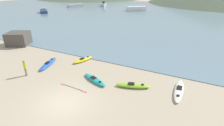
{
  "coord_description": "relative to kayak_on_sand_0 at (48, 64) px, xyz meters",
  "views": [
    {
      "loc": [
        7.84,
        -7.78,
        7.99
      ],
      "look_at": [
        0.48,
        6.83,
        0.5
      ],
      "focal_mm": 28.0,
      "sensor_mm": 36.0,
      "label": 1
    }
  ],
  "objects": [
    {
      "name": "kayak_on_sand_4",
      "position": [
        6.21,
        -0.62,
        -0.03
      ],
      "size": [
        3.0,
        1.78,
        0.32
      ],
      "color": "teal",
      "rests_on": "ground_plane"
    },
    {
      "name": "kayak_on_sand_1",
      "position": [
        9.64,
        -0.04,
        -0.0
      ],
      "size": [
        2.95,
        1.61,
        0.37
      ],
      "color": "#8CCC2D",
      "rests_on": "ground_plane"
    },
    {
      "name": "ground_plane",
      "position": [
        5.87,
        -4.26,
        -0.17
      ],
      "size": [
        400.0,
        400.0,
        0.0
      ],
      "primitive_type": "plane",
      "color": "tan"
    },
    {
      "name": "person_near_foreground",
      "position": [
        -0.12,
        -2.64,
        0.73
      ],
      "size": [
        0.31,
        0.28,
        1.55
      ],
      "color": "gray",
      "rests_on": "ground_plane"
    },
    {
      "name": "moored_boat_1",
      "position": [
        -5.19,
        42.45,
        0.55
      ],
      "size": [
        5.98,
        5.09,
        1.31
      ],
      "color": "white",
      "rests_on": "bay_water"
    },
    {
      "name": "bay_water",
      "position": [
        5.87,
        38.43,
        -0.14
      ],
      "size": [
        160.0,
        70.0,
        0.06
      ],
      "primitive_type": "cube",
      "color": "slate",
      "rests_on": "ground_plane"
    },
    {
      "name": "moored_boat_4",
      "position": [
        -28.38,
        26.45,
        0.32
      ],
      "size": [
        4.91,
        4.69,
        1.22
      ],
      "color": "navy",
      "rests_on": "bay_water"
    },
    {
      "name": "shoreline_rock",
      "position": [
        -8.77,
        3.24,
        0.73
      ],
      "size": [
        3.62,
        3.52,
        1.79
      ],
      "primitive_type": "cube",
      "rotation": [
        0.0,
        0.0,
        0.49
      ],
      "color": "#4C4742",
      "rests_on": "ground_plane"
    },
    {
      "name": "kayak_on_sand_3",
      "position": [
        2.7,
        2.55,
        -0.01
      ],
      "size": [
        1.39,
        2.68,
        0.36
      ],
      "color": "yellow",
      "rests_on": "ground_plane"
    },
    {
      "name": "loose_paddle",
      "position": [
        5.22,
        -2.39,
        -0.15
      ],
      "size": [
        2.79,
        0.31,
        0.03
      ],
      "color": "black",
      "rests_on": "ground_plane"
    },
    {
      "name": "moored_boat_0",
      "position": [
        -20.01,
        47.8,
        0.51
      ],
      "size": [
        2.28,
        4.1,
        1.77
      ],
      "color": "#B2B2B7",
      "rests_on": "bay_water"
    },
    {
      "name": "kayak_on_sand_2",
      "position": [
        13.2,
        0.97,
        -0.03
      ],
      "size": [
        0.86,
        3.61,
        0.32
      ],
      "color": "white",
      "rests_on": "ground_plane"
    },
    {
      "name": "moored_boat_3",
      "position": [
        -28.02,
        41.26,
        0.41
      ],
      "size": [
        4.01,
        5.86,
        1.03
      ],
      "color": "#B2B2B7",
      "rests_on": "bay_water"
    },
    {
      "name": "kayak_on_sand_0",
      "position": [
        0.0,
        0.0,
        0.0
      ],
      "size": [
        1.67,
        3.39,
        0.37
      ],
      "color": "blue",
      "rests_on": "ground_plane"
    }
  ]
}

